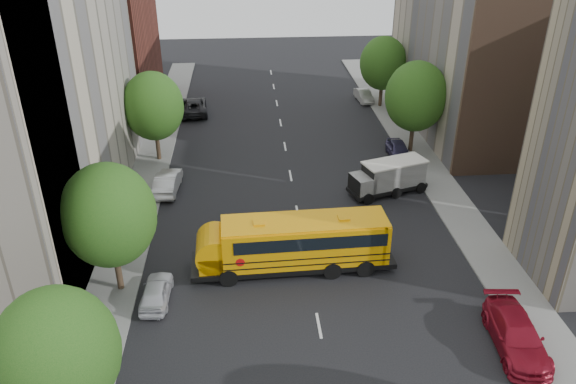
{
  "coord_description": "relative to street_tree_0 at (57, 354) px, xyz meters",
  "views": [
    {
      "loc": [
        -3.46,
        -30.71,
        20.2
      ],
      "look_at": [
        -0.84,
        2.0,
        2.76
      ],
      "focal_mm": 35.0,
      "sensor_mm": 36.0,
      "label": 1
    }
  ],
  "objects": [
    {
      "name": "street_tree_0",
      "position": [
        0.0,
        0.0,
        0.0
      ],
      "size": [
        4.8,
        4.8,
        7.41
      ],
      "color": "#38281C",
      "rests_on": "ground"
    },
    {
      "name": "parked_car_4",
      "position": [
        20.6,
        26.87,
        -3.94
      ],
      "size": [
        1.75,
        4.14,
        1.4
      ],
      "primitive_type": "imported",
      "rotation": [
        0.0,
        0.0,
        -0.02
      ],
      "color": "#342F53",
      "rests_on": "ground"
    },
    {
      "name": "sidewalk_right",
      "position": [
        22.5,
        19.0,
        -4.58
      ],
      "size": [
        3.0,
        80.0,
        0.12
      ],
      "primitive_type": "cube",
      "color": "slate",
      "rests_on": "ground"
    },
    {
      "name": "safari_truck",
      "position": [
        18.14,
        20.48,
        -3.29
      ],
      "size": [
        6.32,
        3.84,
        2.56
      ],
      "rotation": [
        0.0,
        0.0,
        0.32
      ],
      "color": "black",
      "rests_on": "ground"
    },
    {
      "name": "parked_car_1",
      "position": [
        1.4,
        22.15,
        -3.88
      ],
      "size": [
        1.91,
        4.72,
        1.53
      ],
      "primitive_type": "imported",
      "rotation": [
        0.0,
        0.0,
        3.08
      ],
      "color": "silver",
      "rests_on": "ground"
    },
    {
      "name": "street_tree_2",
      "position": [
        0.0,
        28.0,
        0.19
      ],
      "size": [
        4.99,
        4.99,
        7.71
      ],
      "color": "#38281C",
      "rests_on": "ground"
    },
    {
      "name": "building_left_cream",
      "position": [
        -7.0,
        20.0,
        5.36
      ],
      "size": [
        10.0,
        26.0,
        20.0
      ],
      "primitive_type": "cube",
      "color": "#BEB199",
      "rests_on": "ground"
    },
    {
      "name": "sidewalk_left",
      "position": [
        -0.5,
        19.0,
        -4.58
      ],
      "size": [
        3.0,
        80.0,
        0.12
      ],
      "primitive_type": "cube",
      "color": "slate",
      "rests_on": "ground"
    },
    {
      "name": "street_tree_5",
      "position": [
        22.0,
        40.0,
        0.06
      ],
      "size": [
        4.86,
        4.86,
        7.51
      ],
      "color": "#38281C",
      "rests_on": "ground"
    },
    {
      "name": "parked_car_3",
      "position": [
        20.6,
        3.65,
        -3.85
      ],
      "size": [
        2.71,
        5.66,
        1.59
      ],
      "primitive_type": "imported",
      "rotation": [
        0.0,
        0.0,
        -0.09
      ],
      "color": "maroon",
      "rests_on": "ground"
    },
    {
      "name": "building_right_sidewall",
      "position": [
        29.0,
        23.0,
        4.36
      ],
      "size": [
        10.1,
        0.3,
        18.0
      ],
      "primitive_type": "cube",
      "color": "brown",
      "rests_on": "ground"
    },
    {
      "name": "street_tree_4",
      "position": [
        22.0,
        28.0,
        0.43
      ],
      "size": [
        5.25,
        5.25,
        8.1
      ],
      "color": "#38281C",
      "rests_on": "ground"
    },
    {
      "name": "parked_car_2",
      "position": [
        2.2,
        39.46,
        -3.84
      ],
      "size": [
        3.14,
        5.95,
        1.6
      ],
      "primitive_type": "imported",
      "rotation": [
        0.0,
        0.0,
        3.23
      ],
      "color": "black",
      "rests_on": "ground"
    },
    {
      "name": "building_left_redbrick",
      "position": [
        -7.0,
        42.0,
        1.86
      ],
      "size": [
        10.0,
        15.0,
        13.0
      ],
      "primitive_type": "cube",
      "color": "maroon",
      "rests_on": "ground"
    },
    {
      "name": "school_bus",
      "position": [
        9.96,
        11.25,
        -2.72
      ],
      "size": [
        12.31,
        3.38,
        3.44
      ],
      "rotation": [
        0.0,
        0.0,
        0.03
      ],
      "color": "black",
      "rests_on": "ground"
    },
    {
      "name": "street_tree_1",
      "position": [
        0.0,
        10.0,
        0.31
      ],
      "size": [
        5.12,
        5.12,
        7.9
      ],
      "color": "#38281C",
      "rests_on": "ground"
    },
    {
      "name": "parked_car_5",
      "position": [
        20.6,
        41.91,
        -4.01
      ],
      "size": [
        1.71,
        3.97,
        1.27
      ],
      "primitive_type": "imported",
      "rotation": [
        0.0,
        0.0,
        0.1
      ],
      "color": "#9B9B96",
      "rests_on": "ground"
    },
    {
      "name": "ground",
      "position": [
        11.0,
        14.0,
        -4.64
      ],
      "size": [
        120.0,
        120.0,
        0.0
      ],
      "primitive_type": "plane",
      "color": "black",
      "rests_on": "ground"
    },
    {
      "name": "building_right_far",
      "position": [
        29.0,
        34.0,
        4.36
      ],
      "size": [
        10.0,
        22.0,
        18.0
      ],
      "primitive_type": "cube",
      "color": "#B8A78F",
      "rests_on": "ground"
    },
    {
      "name": "lane_markings",
      "position": [
        11.0,
        24.0,
        -4.64
      ],
      "size": [
        0.15,
        64.0,
        0.01
      ],
      "primitive_type": "cube",
      "color": "silver",
      "rests_on": "ground"
    },
    {
      "name": "parked_car_0",
      "position": [
        2.2,
        8.77,
        -3.99
      ],
      "size": [
        1.67,
        3.86,
        1.3
      ],
      "primitive_type": "imported",
      "rotation": [
        0.0,
        0.0,
        3.11
      ],
      "color": "silver",
      "rests_on": "ground"
    }
  ]
}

